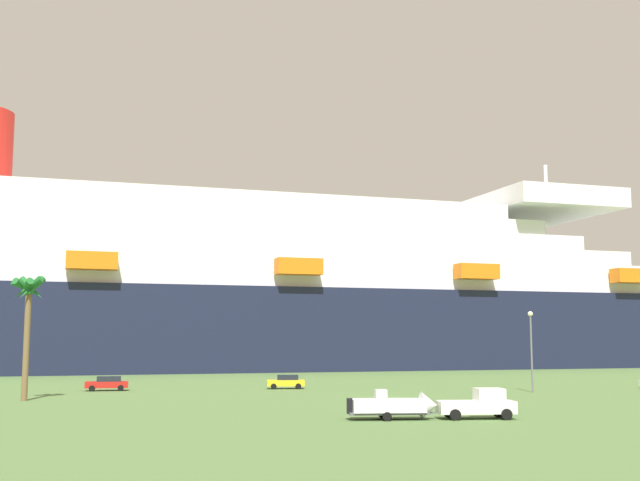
{
  "coord_description": "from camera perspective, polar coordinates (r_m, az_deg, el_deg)",
  "views": [
    {
      "loc": [
        -25.32,
        -76.03,
        5.84
      ],
      "look_at": [
        1.62,
        33.78,
        19.72
      ],
      "focal_mm": 44.81,
      "sensor_mm": 36.0,
      "label": 1
    }
  ],
  "objects": [
    {
      "name": "ground_plane",
      "position": [
        109.17,
        -0.36,
        -10.06
      ],
      "size": [
        600.0,
        600.0,
        0.0
      ],
      "primitive_type": "plane",
      "color": "#4C6B38"
    },
    {
      "name": "cruise_ship",
      "position": [
        151.72,
        -8.02,
        -4.03
      ],
      "size": [
        291.34,
        50.81,
        52.59
      ],
      "color": "#191E38",
      "rests_on": "ground_plane"
    },
    {
      "name": "pickup_truck",
      "position": [
        60.6,
        11.3,
        -11.4
      ],
      "size": [
        5.85,
        2.99,
        2.2
      ],
      "color": "white",
      "rests_on": "ground_plane"
    },
    {
      "name": "small_boat_on_trailer",
      "position": [
        59.28,
        5.61,
        -11.68
      ],
      "size": [
        7.31,
        3.06,
        2.15
      ],
      "color": "#595960",
      "rests_on": "ground_plane"
    },
    {
      "name": "palm_tree",
      "position": [
        81.24,
        -20.11,
        -4.07
      ],
      "size": [
        3.38,
        3.46,
        11.84
      ],
      "color": "brown",
      "rests_on": "ground_plane"
    },
    {
      "name": "street_lamp",
      "position": [
        90.99,
        14.84,
        -6.89
      ],
      "size": [
        0.56,
        0.56,
        8.79
      ],
      "color": "slate",
      "rests_on": "ground_plane"
    },
    {
      "name": "parked_car_red_hatchback",
      "position": [
        93.92,
        -14.95,
        -9.82
      ],
      "size": [
        4.72,
        2.06,
        1.58
      ],
      "color": "red",
      "rests_on": "ground_plane"
    },
    {
      "name": "parked_car_yellow_taxi",
      "position": [
        94.39,
        -2.43,
        -10.03
      ],
      "size": [
        4.55,
        2.61,
        1.58
      ],
      "color": "yellow",
      "rests_on": "ground_plane"
    }
  ]
}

